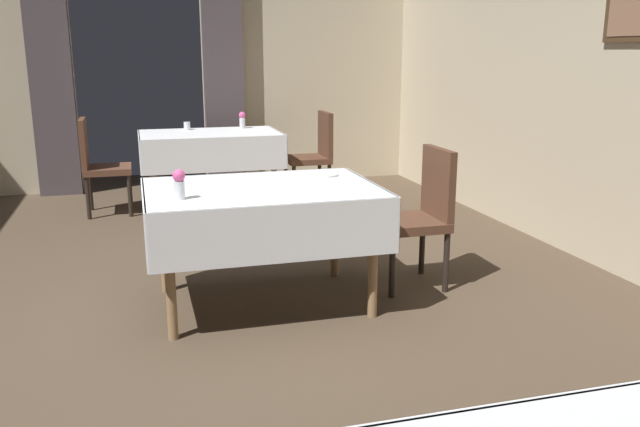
# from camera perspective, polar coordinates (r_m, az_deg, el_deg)

# --- Properties ---
(ground) EXTENTS (10.08, 10.08, 0.00)m
(ground) POSITION_cam_1_polar(r_m,az_deg,el_deg) (3.91, -13.36, -9.77)
(ground) COLOR #4C3D2D
(wall_back) EXTENTS (6.40, 0.27, 3.00)m
(wall_back) POSITION_cam_1_polar(r_m,az_deg,el_deg) (7.77, -15.49, 13.25)
(wall_back) COLOR beige
(wall_back) RESTS_ON ground
(dining_table_mid) EXTENTS (1.40, 1.01, 0.75)m
(dining_table_mid) POSITION_cam_1_polar(r_m,az_deg,el_deg) (4.01, -5.08, 0.90)
(dining_table_mid) COLOR olive
(dining_table_mid) RESTS_ON ground
(dining_table_far) EXTENTS (1.41, 0.89, 0.75)m
(dining_table_far) POSITION_cam_1_polar(r_m,az_deg,el_deg) (6.79, -9.51, 6.06)
(dining_table_far) COLOR olive
(dining_table_far) RESTS_ON ground
(chair_mid_right) EXTENTS (0.44, 0.44, 0.93)m
(chair_mid_right) POSITION_cam_1_polar(r_m,az_deg,el_deg) (4.42, 8.76, 0.25)
(chair_mid_right) COLOR black
(chair_mid_right) RESTS_ON ground
(chair_far_left) EXTENTS (0.44, 0.44, 0.93)m
(chair_far_left) POSITION_cam_1_polar(r_m,az_deg,el_deg) (6.67, -18.71, 4.28)
(chair_far_left) COLOR black
(chair_far_left) RESTS_ON ground
(chair_far_right) EXTENTS (0.44, 0.44, 0.93)m
(chair_far_right) POSITION_cam_1_polar(r_m,az_deg,el_deg) (6.97, -0.47, 5.40)
(chair_far_right) COLOR black
(chair_far_right) RESTS_ON ground
(flower_vase_mid) EXTENTS (0.07, 0.07, 0.17)m
(flower_vase_mid) POSITION_cam_1_polar(r_m,az_deg,el_deg) (3.69, -12.14, 2.58)
(flower_vase_mid) COLOR silver
(flower_vase_mid) RESTS_ON dining_table_mid
(plate_mid_b) EXTENTS (0.21, 0.21, 0.01)m
(plate_mid_b) POSITION_cam_1_polar(r_m,az_deg,el_deg) (4.33, 0.21, 3.38)
(plate_mid_b) COLOR white
(plate_mid_b) RESTS_ON dining_table_mid
(flower_vase_far) EXTENTS (0.07, 0.07, 0.18)m
(flower_vase_far) POSITION_cam_1_polar(r_m,az_deg,el_deg) (7.08, -6.78, 8.13)
(flower_vase_far) COLOR silver
(flower_vase_far) RESTS_ON dining_table_far
(glass_far_b) EXTENTS (0.07, 0.07, 0.08)m
(glass_far_b) POSITION_cam_1_polar(r_m,az_deg,el_deg) (7.02, -11.48, 7.47)
(glass_far_b) COLOR silver
(glass_far_b) RESTS_ON dining_table_far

